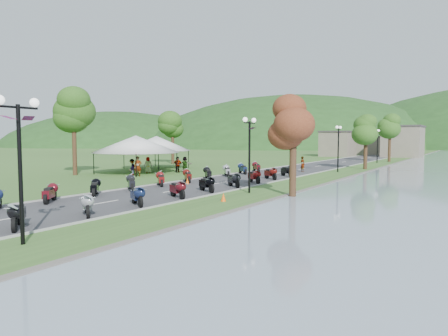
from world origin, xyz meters
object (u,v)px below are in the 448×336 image
Objects in this scene: vendor_tent_main at (136,155)px; pedestrian_a at (138,177)px; pedestrian_c at (132,176)px; streetlamp_near at (20,173)px; pedestrian_b at (177,172)px.

vendor_tent_main is 3.09× the size of pedestrian_a.
pedestrian_c is at bearing -54.75° from vendor_tent_main.
pedestrian_a is (2.66, -2.44, -2.00)m from vendor_tent_main.
vendor_tent_main is (-17.29, 22.73, -0.50)m from streetlamp_near.
pedestrian_a is at bearing 93.17° from pedestrian_b.
streetlamp_near is 2.55× the size of pedestrian_a.
pedestrian_a is 6.21m from pedestrian_b.
vendor_tent_main is 3.14m from pedestrian_c.
pedestrian_a reaches higher than pedestrian_b.
streetlamp_near reaches higher than pedestrian_b.
pedestrian_b is (-14.79, 26.50, -2.50)m from streetlamp_near.
pedestrian_a reaches higher than pedestrian_c.
streetlamp_near is at bearing -94.93° from pedestrian_a.
vendor_tent_main reaches higher than pedestrian_a.
vendor_tent_main is 3.61× the size of pedestrian_b.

